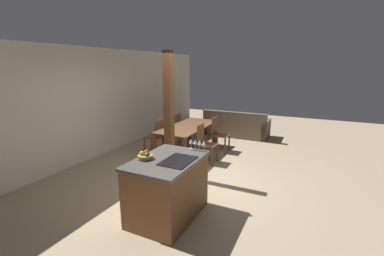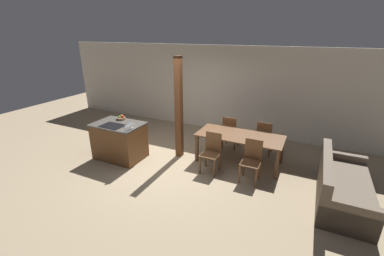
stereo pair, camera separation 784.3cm
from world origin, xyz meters
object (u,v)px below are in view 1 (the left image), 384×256
Objects in this scene: wine_glass_near at (204,143)px; dining_chair_far_left at (156,136)px; fruit_bowl at (145,156)px; dining_chair_near_left at (205,143)px; dining_chair_near_right at (219,134)px; wine_glass_far at (195,142)px; wine_glass_end at (191,141)px; dining_table at (188,129)px; timber_post at (169,116)px; wine_glass_middle at (200,143)px; dining_chair_far_right at (174,128)px; kitchen_island at (168,188)px; couch at (236,127)px.

dining_chair_far_left is (1.82, 2.14, -0.58)m from wine_glass_near.
fruit_bowl reaches higher than dining_chair_near_left.
dining_chair_near_right is (3.42, 0.10, -0.50)m from fruit_bowl.
wine_glass_far is at bearing 47.61° from dining_chair_far_left.
wine_glass_end reaches higher than dining_table.
wine_glass_near is 0.16m from wine_glass_far.
timber_post is at bearing 160.92° from dining_chair_near_left.
wine_glass_middle is at bearing -127.17° from timber_post.
dining_chair_far_right is at bearing -180.00° from dining_chair_far_left.
dining_table is (2.28, 1.45, -0.43)m from wine_glass_near.
wine_glass_near is at bearing -147.59° from dining_table.
wine_glass_middle and wine_glass_end have the same top height.
fruit_bowl is 0.24× the size of dining_chair_near_left.
dining_chair_far_right is (0.00, 1.39, 0.00)m from dining_chair_near_right.
dining_chair_far_left is (2.50, 1.50, -0.50)m from fruit_bowl.
dining_chair_far_right is (0.93, 1.39, 0.00)m from dining_chair_near_left.
dining_chair_far_left is (1.82, 2.07, -0.58)m from wine_glass_middle.
kitchen_island is 3.75m from dining_chair_far_right.
wine_glass_end is 0.19× the size of dining_chair_near_right.
dining_chair_near_left is at bearing 18.18° from wine_glass_far.
dining_table is at bearing 56.30° from dining_chair_near_left.
couch is (1.74, 0.01, -0.20)m from dining_chair_near_right.
kitchen_island is 1.73m from timber_post.
kitchen_island is at bearing 28.50° from dining_chair_far_right.
dining_chair_far_left is (2.36, 1.79, 0.02)m from kitchen_island.
kitchen_island is 0.48× the size of timber_post.
kitchen_island is 7.21× the size of wine_glass_far.
fruit_bowl is at bearing 140.05° from wine_glass_middle.
wine_glass_middle is 0.08m from wine_glass_far.
fruit_bowl is at bearing -177.60° from dining_chair_near_left.
timber_post is (-1.96, 0.36, 0.80)m from dining_chair_near_right.
wine_glass_far is 0.07× the size of timber_post.
dining_chair_far_left is at bearing 90.00° from dining_chair_near_left.
wine_glass_near reaches higher than dining_chair_far_right.
wine_glass_far is at bearing 90.00° from wine_glass_middle.
wine_glass_middle is 1.31m from timber_post.
dining_chair_far_left is at bearing 45.05° from timber_post.
wine_glass_near is 0.19× the size of dining_chair_near_left.
dining_table is 2.24× the size of dining_chair_far_right.
dining_chair_near_left is (1.82, 0.60, -0.58)m from wine_glass_far.
kitchen_island is 0.84m from wine_glass_far.
dining_chair_near_left reaches higher than couch.
wine_glass_end is (0.00, 0.08, 0.00)m from wine_glass_far.
kitchen_island is 7.21× the size of wine_glass_near.
dining_chair_far_right is 0.36× the size of timber_post.
dining_chair_far_right is (2.74, 2.14, -0.58)m from wine_glass_near.
timber_post reaches higher than dining_chair_near_left.
dining_chair_near_right is at bearing 90.00° from dining_chair_far_right.
dining_chair_near_right is (2.74, 0.75, -0.58)m from wine_glass_near.
kitchen_island is at bearing -65.50° from fruit_bowl.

